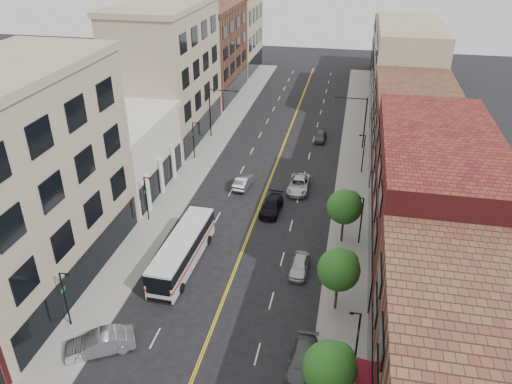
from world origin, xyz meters
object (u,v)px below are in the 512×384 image
Objects in this scene: car_angle_b at (100,343)px; car_lane_behind at (244,181)px; car_lane_a at (272,206)px; car_lane_b at (299,184)px; car_parked_far at (299,265)px; car_parked_mid at (303,361)px; city_bus at (182,249)px; car_lane_c at (320,136)px.

car_angle_b is 1.14× the size of car_lane_behind.
car_lane_a is at bearing 136.57° from car_lane_behind.
car_parked_far is at bearing -82.15° from car_lane_b.
car_lane_b is (6.58, 0.50, 0.01)m from car_lane_behind.
car_lane_behind reaches higher than car_parked_mid.
car_lane_behind is at bearing 84.47° from city_bus.
city_bus is 2.18× the size of car_lane_b.
car_parked_far is 17.34m from car_lane_behind.
car_lane_behind reaches higher than car_lane_a.
car_parked_mid is 0.91× the size of car_lane_b.
car_angle_b is 30.17m from car_lane_b.
car_parked_mid is at bearing -81.79° from car_lane_b.
car_lane_b reaches higher than car_lane_behind.
car_lane_behind is 1.15× the size of car_lane_c.
car_lane_a is 1.29× the size of car_lane_c.
car_angle_b is at bearing -103.55° from car_lane_c.
city_bus reaches higher than car_lane_c.
car_lane_a reaches higher than car_parked_mid.
car_angle_b reaches higher than car_lane_c.
city_bus is 2.39× the size of car_parked_mid.
car_parked_mid is 1.09× the size of car_lane_behind.
car_lane_b is at bearing -92.08° from car_lane_c.
city_bus is at bearing -104.66° from car_lane_c.
car_parked_mid is at bearing 65.88° from car_angle_b.
car_parked_mid is at bearing -71.52° from car_lane_a.
car_angle_b is 18.15m from car_parked_far.
car_angle_b is 1.04× the size of car_parked_mid.
car_parked_far is (13.20, 12.46, -0.15)m from car_angle_b.
car_lane_c is (9.84, 32.37, -1.05)m from city_bus.
car_lane_c is at bearing 92.60° from car_parked_far.
car_lane_behind is at bearing 140.90° from car_angle_b.
car_angle_b is at bearing -108.74° from car_lane_a.
car_angle_b reaches higher than car_parked_far.
car_lane_behind reaches higher than car_lane_c.
car_lane_behind is 17.98m from car_lane_c.
car_angle_b is 1.02× the size of car_lane_a.
city_bus is at bearing -116.98° from car_lane_b.
car_parked_mid is (12.27, -9.94, -1.00)m from city_bus.
car_parked_far is 0.75× the size of car_lane_b.
city_bus is 11.67m from car_angle_b.
city_bus is 2.61× the size of car_lane_behind.
car_lane_behind is at bearing 133.35° from car_lane_a.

